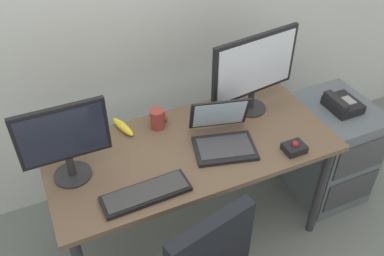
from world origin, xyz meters
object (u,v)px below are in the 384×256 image
object	(u,v)px
file_cabinet	(328,149)
coffee_mug	(158,119)
trackball_mouse	(294,148)
monitor_main	(255,69)
keyboard	(146,193)
desk_phone	(342,104)
monitor_side	(64,140)
laptop	(223,135)
banana	(123,127)

from	to	relation	value
file_cabinet	coffee_mug	world-z (taller)	coffee_mug
trackball_mouse	monitor_main	bearing A→B (deg)	92.60
keyboard	coffee_mug	xyz separation A→B (m)	(0.23, 0.44, 0.04)
desk_phone	trackball_mouse	world-z (taller)	trackball_mouse
monitor_main	coffee_mug	bearing A→B (deg)	173.45
file_cabinet	monitor_side	size ratio (longest dim) A/B	1.67
file_cabinet	laptop	world-z (taller)	laptop
monitor_side	file_cabinet	bearing A→B (deg)	-1.35
desk_phone	trackball_mouse	xyz separation A→B (m)	(-0.51, -0.23, 0.03)
desk_phone	coffee_mug	bearing A→B (deg)	167.59
monitor_main	desk_phone	bearing A→B (deg)	-18.21
trackball_mouse	coffee_mug	size ratio (longest dim) A/B	0.98
keyboard	trackball_mouse	size ratio (longest dim) A/B	3.76
desk_phone	coffee_mug	world-z (taller)	coffee_mug
file_cabinet	keyboard	size ratio (longest dim) A/B	1.65
monitor_main	laptop	bearing A→B (deg)	-145.01
coffee_mug	desk_phone	bearing A→B (deg)	-12.41
file_cabinet	keyboard	distance (m)	1.39
monitor_main	banana	size ratio (longest dim) A/B	2.86
monitor_side	banana	distance (m)	0.45
file_cabinet	monitor_main	world-z (taller)	monitor_main
file_cabinet	trackball_mouse	distance (m)	0.70
monitor_side	banana	xyz separation A→B (m)	(0.32, 0.24, -0.21)
trackball_mouse	banana	world-z (taller)	trackball_mouse
keyboard	laptop	world-z (taller)	laptop
desk_phone	banana	distance (m)	1.29
trackball_mouse	coffee_mug	xyz separation A→B (m)	(-0.57, 0.47, 0.03)
desk_phone	laptop	distance (m)	0.82
monitor_side	keyboard	xyz separation A→B (m)	(0.28, -0.26, -0.22)
laptop	banana	bearing A→B (deg)	144.02
desk_phone	coffee_mug	size ratio (longest dim) A/B	1.78
file_cabinet	keyboard	world-z (taller)	keyboard
laptop	monitor_main	bearing A→B (deg)	34.99
file_cabinet	trackball_mouse	bearing A→B (deg)	-154.20
file_cabinet	coffee_mug	size ratio (longest dim) A/B	6.07
desk_phone	banana	xyz separation A→B (m)	(-1.26, 0.29, 0.03)
keyboard	trackball_mouse	xyz separation A→B (m)	(0.79, -0.03, 0.01)
coffee_mug	banana	world-z (taller)	coffee_mug
file_cabinet	keyboard	xyz separation A→B (m)	(-1.31, -0.22, 0.40)
laptop	trackball_mouse	xyz separation A→B (m)	(0.31, -0.21, -0.03)
keyboard	banana	xyz separation A→B (m)	(0.04, 0.50, 0.01)
banana	desk_phone	bearing A→B (deg)	-13.08
keyboard	trackball_mouse	world-z (taller)	trackball_mouse
monitor_side	keyboard	world-z (taller)	monitor_side
file_cabinet	monitor_side	world-z (taller)	monitor_side
monitor_main	coffee_mug	world-z (taller)	monitor_main
monitor_side	laptop	world-z (taller)	monitor_side
monitor_side	coffee_mug	size ratio (longest dim) A/B	3.65
coffee_mug	keyboard	bearing A→B (deg)	-116.99
monitor_side	keyboard	distance (m)	0.44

